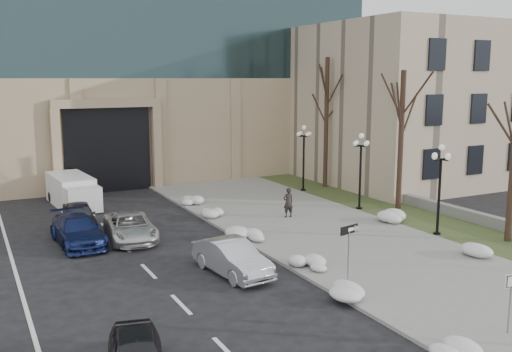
# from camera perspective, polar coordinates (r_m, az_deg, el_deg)

# --- Properties ---
(sidewalk) EXTENTS (9.00, 40.00, 0.12)m
(sidewalk) POSITION_cam_1_polar(r_m,az_deg,el_deg) (28.98, 8.72, -6.31)
(sidewalk) COLOR gray
(sidewalk) RESTS_ON ground
(curb) EXTENTS (0.30, 40.00, 0.14)m
(curb) POSITION_cam_1_polar(r_m,az_deg,el_deg) (26.68, 0.79, -7.59)
(curb) COLOR gray
(curb) RESTS_ON ground
(grass_strip) EXTENTS (4.00, 40.00, 0.10)m
(grass_strip) POSITION_cam_1_polar(r_m,az_deg,el_deg) (33.11, 17.91, -4.66)
(grass_strip) COLOR #364321
(grass_strip) RESTS_ON ground
(stone_wall) EXTENTS (0.50, 30.00, 0.70)m
(stone_wall) POSITION_cam_1_polar(r_m,az_deg,el_deg) (35.80, 17.94, -3.10)
(stone_wall) COLOR slate
(stone_wall) RESTS_ON ground
(classical_building) EXTENTS (22.00, 18.12, 12.00)m
(classical_building) POSITION_cam_1_polar(r_m,az_deg,el_deg) (50.55, 16.71, 7.08)
(classical_building) COLOR tan
(classical_building) RESTS_ON ground
(car_b) EXTENTS (2.03, 4.50, 1.43)m
(car_b) POSITION_cam_1_polar(r_m,az_deg,el_deg) (23.78, -2.42, -8.16)
(car_b) COLOR #B0B2B8
(car_b) RESTS_ON ground
(car_c) EXTENTS (2.22, 4.96, 1.41)m
(car_c) POSITION_cam_1_polar(r_m,az_deg,el_deg) (29.18, -17.40, -5.22)
(car_c) COLOR navy
(car_c) RESTS_ON ground
(car_d) EXTENTS (2.64, 4.97, 1.33)m
(car_d) POSITION_cam_1_polar(r_m,az_deg,el_deg) (29.38, -12.45, -4.98)
(car_d) COLOR #BEBEBE
(car_d) RESTS_ON ground
(car_e) EXTENTS (1.99, 4.18, 1.38)m
(car_e) POSITION_cam_1_polar(r_m,az_deg,el_deg) (32.41, -17.27, -3.77)
(car_e) COLOR #333338
(car_e) RESTS_ON ground
(pedestrian) EXTENTS (0.64, 0.43, 1.72)m
(pedestrian) POSITION_cam_1_polar(r_m,az_deg,el_deg) (32.80, 3.24, -2.66)
(pedestrian) COLOR black
(pedestrian) RESTS_ON sidewalk
(box_truck) EXTENTS (2.52, 6.15, 1.91)m
(box_truck) POSITION_cam_1_polar(r_m,az_deg,el_deg) (37.86, -17.84, -1.52)
(box_truck) COLOR silver
(box_truck) RESTS_ON ground
(one_way_sign) EXTENTS (1.00, 0.35, 2.65)m
(one_way_sign) POSITION_cam_1_polar(r_m,az_deg,el_deg) (21.67, 9.58, -6.02)
(one_way_sign) COLOR slate
(one_way_sign) RESTS_ON ground
(keep_sign) EXTENTS (0.44, 0.14, 2.06)m
(keep_sign) POSITION_cam_1_polar(r_m,az_deg,el_deg) (19.70, 24.14, -10.46)
(keep_sign) COLOR slate
(keep_sign) RESTS_ON ground
(snow_clump_c) EXTENTS (1.10, 1.60, 0.36)m
(snow_clump_c) POSITION_cam_1_polar(r_m,az_deg,el_deg) (21.48, 9.59, -11.48)
(snow_clump_c) COLOR silver
(snow_clump_c) RESTS_ON sidewalk
(snow_clump_d) EXTENTS (1.10, 1.60, 0.36)m
(snow_clump_d) POSITION_cam_1_polar(r_m,az_deg,el_deg) (24.36, 5.43, -8.78)
(snow_clump_d) COLOR silver
(snow_clump_d) RESTS_ON sidewalk
(snow_clump_e) EXTENTS (1.10, 1.60, 0.36)m
(snow_clump_e) POSITION_cam_1_polar(r_m,az_deg,el_deg) (28.33, -0.87, -6.07)
(snow_clump_e) COLOR silver
(snow_clump_e) RESTS_ON sidewalk
(snow_clump_f) EXTENTS (1.10, 1.60, 0.36)m
(snow_clump_f) POSITION_cam_1_polar(r_m,az_deg,el_deg) (32.99, -4.28, -3.81)
(snow_clump_f) COLOR silver
(snow_clump_f) RESTS_ON sidewalk
(snow_clump_g) EXTENTS (1.10, 1.60, 0.36)m
(snow_clump_g) POSITION_cam_1_polar(r_m,az_deg,el_deg) (36.58, -6.51, -2.48)
(snow_clump_g) COLOR silver
(snow_clump_g) RESTS_ON sidewalk
(snow_clump_i) EXTENTS (1.10, 1.60, 0.36)m
(snow_clump_i) POSITION_cam_1_polar(r_m,az_deg,el_deg) (28.14, 21.05, -6.85)
(snow_clump_i) COLOR silver
(snow_clump_i) RESTS_ON sidewalk
(snow_clump_j) EXTENTS (1.10, 1.60, 0.36)m
(snow_clump_j) POSITION_cam_1_polar(r_m,az_deg,el_deg) (32.62, 13.39, -4.21)
(snow_clump_j) COLOR silver
(snow_clump_j) RESTS_ON sidewalk
(lamppost_b) EXTENTS (1.18, 1.18, 4.76)m
(lamppost_b) POSITION_cam_1_polar(r_m,az_deg,el_deg) (30.28, 17.93, -0.13)
(lamppost_b) COLOR black
(lamppost_b) RESTS_ON ground
(lamppost_c) EXTENTS (1.18, 1.18, 4.76)m
(lamppost_c) POSITION_cam_1_polar(r_m,az_deg,el_deg) (35.10, 10.43, 1.50)
(lamppost_c) COLOR black
(lamppost_c) RESTS_ON ground
(lamppost_d) EXTENTS (1.18, 1.18, 4.76)m
(lamppost_d) POSITION_cam_1_polar(r_m,az_deg,el_deg) (40.39, 4.80, 2.70)
(lamppost_d) COLOR black
(lamppost_d) RESTS_ON ground
(tree_mid) EXTENTS (3.20, 3.20, 8.50)m
(tree_mid) POSITION_cam_1_polar(r_m,az_deg,el_deg) (35.47, 14.37, 5.39)
(tree_mid) COLOR black
(tree_mid) RESTS_ON ground
(tree_far) EXTENTS (3.20, 3.20, 9.50)m
(tree_far) POSITION_cam_1_polar(r_m,az_deg,el_deg) (41.75, 7.08, 7.13)
(tree_far) COLOR black
(tree_far) RESTS_ON ground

